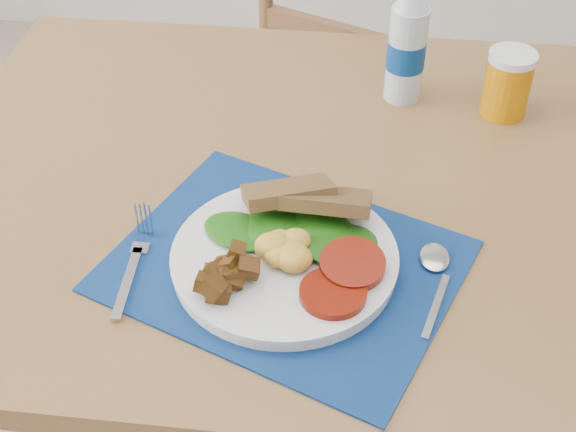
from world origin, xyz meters
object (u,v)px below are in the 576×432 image
object	(u,v)px
water_bottle	(407,46)
juice_glass	(507,85)
chair_far	(348,61)
breakfast_plate	(280,255)

from	to	relation	value
water_bottle	juice_glass	xyz separation A→B (m)	(0.17, -0.03, -0.04)
water_bottle	chair_far	bearing A→B (deg)	102.76
water_bottle	breakfast_plate	bearing A→B (deg)	-109.54
chair_far	water_bottle	size ratio (longest dim) A/B	4.78
chair_far	breakfast_plate	distance (m)	0.95
breakfast_plate	juice_glass	bearing A→B (deg)	40.24
water_bottle	juice_glass	bearing A→B (deg)	-10.24
chair_far	breakfast_plate	size ratio (longest dim) A/B	3.54
chair_far	water_bottle	world-z (taller)	chair_far
breakfast_plate	water_bottle	world-z (taller)	water_bottle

